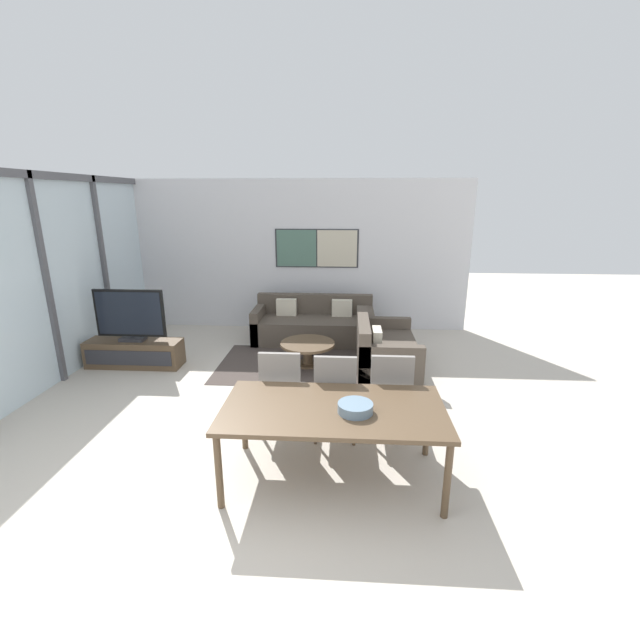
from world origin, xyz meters
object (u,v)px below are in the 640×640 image
fruit_bowl (355,407)px  tv_console (135,353)px  sofa_main (314,325)px  coffee_table (308,348)px  dining_chair_left (282,388)px  television (130,316)px  dining_chair_centre (335,392)px  dining_table (333,413)px  dining_chair_right (390,391)px  sofa_side (381,351)px

fruit_bowl → tv_console: bearing=141.5°
sofa_main → coffee_table: (0.00, -1.22, 0.01)m
sofa_main → dining_chair_left: bearing=-91.7°
television → dining_chair_centre: 3.61m
coffee_table → dining_table: 2.78m
dining_table → coffee_table: bearing=99.9°
dining_chair_centre → dining_chair_right: (0.57, 0.05, 0.00)m
tv_console → fruit_bowl: (3.28, -2.60, 0.57)m
dining_chair_centre → tv_console: bearing=149.1°
dining_chair_left → dining_chair_centre: 0.57m
tv_console → sofa_side: 3.72m
sofa_main → coffee_table: bearing=-90.0°
fruit_bowl → dining_chair_centre: bearing=104.1°
television → dining_chair_left: size_ratio=1.07×
television → sofa_main: (2.61, 1.41, -0.52)m
television → sofa_main: 3.02m
sofa_side → dining_chair_left: dining_chair_left is taller
tv_console → coffee_table: bearing=4.2°
tv_console → coffee_table: size_ratio=1.71×
television → sofa_main: television is taller
fruit_bowl → coffee_table: bearing=103.4°
tv_console → fruit_bowl: size_ratio=4.67×
sofa_side → fruit_bowl: bearing=170.8°
coffee_table → fruit_bowl: bearing=-76.6°
tv_console → fruit_bowl: 4.22m
tv_console → television: (0.00, 0.00, 0.59)m
coffee_table → fruit_bowl: (0.66, -2.79, 0.49)m
television → dining_chair_left: television is taller
dining_chair_centre → fruit_bowl: 0.81m
dining_chair_centre → television: bearing=149.1°
dining_table → dining_chair_centre: dining_chair_centre is taller
tv_console → sofa_side: size_ratio=0.94×
dining_chair_centre → dining_table: bearing=-90.0°
sofa_side → coffee_table: (-1.11, 0.06, 0.01)m
dining_chair_centre → dining_chair_right: bearing=5.3°
sofa_main → television: bearing=-151.7°
dining_chair_right → sofa_side: bearing=88.1°
dining_table → sofa_side: bearing=76.6°
television → dining_chair_centre: television is taller
television → coffee_table: (2.61, 0.19, -0.52)m
coffee_table → dining_table: dining_table is taller
dining_table → dining_chair_right: 0.93m
sofa_side → fruit_bowl: fruit_bowl is taller
dining_table → dining_chair_centre: bearing=90.0°
sofa_side → dining_table: sofa_side is taller
television → dining_table: bearing=-39.2°
dining_chair_centre → fruit_bowl: (0.19, -0.75, 0.23)m
sofa_main → dining_chair_right: (1.04, -3.21, 0.27)m
tv_console → sofa_main: 2.97m
television → dining_table: (3.09, -2.52, -0.13)m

